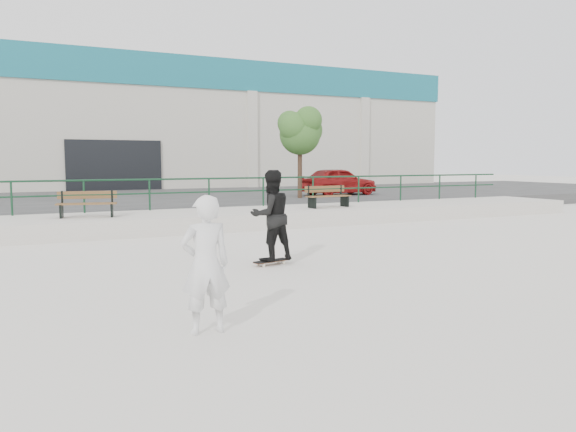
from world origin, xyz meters
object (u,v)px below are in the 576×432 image
seated_skater (206,265)px  standing_skater (271,215)px  red_car (338,181)px  skateboard (271,261)px  bench_left (87,204)px  tree (300,130)px  bench_right (328,197)px

seated_skater → standing_skater: bearing=-122.3°
red_car → skateboard: red_car is taller
bench_left → skateboard: bearing=-54.9°
tree → seated_skater: (-8.99, -14.92, -2.55)m
bench_left → red_car: 13.03m
bench_right → tree: size_ratio=0.43×
standing_skater → seated_skater: (-2.57, -3.76, -0.16)m
bench_left → red_car: red_car is taller
bench_right → seated_skater: 12.72m
bench_right → tree: tree is taller
seated_skater → tree: bearing=-119.0°
tree → bench_right: bearing=-106.3°
skateboard → standing_skater: (-0.00, 0.00, 0.94)m
bench_left → red_car: (11.73, 5.66, 0.27)m
bench_right → bench_left: bearing=174.4°
red_car → standing_skater: bearing=138.2°
bench_left → bench_right: bearing=11.2°
skateboard → bench_right: bearing=38.2°
red_car → standing_skater: size_ratio=2.06×
bench_left → tree: (9.21, 4.62, 2.53)m
bench_right → skateboard: bearing=-132.9°
bench_left → standing_skater: standing_skater is taller
bench_left → bench_right: same height
red_car → skateboard: bearing=138.2°
tree → skateboard: size_ratio=4.81×
bench_right → skateboard: size_ratio=2.07×
red_car → seated_skater: size_ratio=2.21×
tree → standing_skater: tree is taller
bench_left → skateboard: bench_left is taller
bench_left → tree: 10.61m
red_car → skateboard: size_ratio=4.68×
standing_skater → tree: bearing=-125.1°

